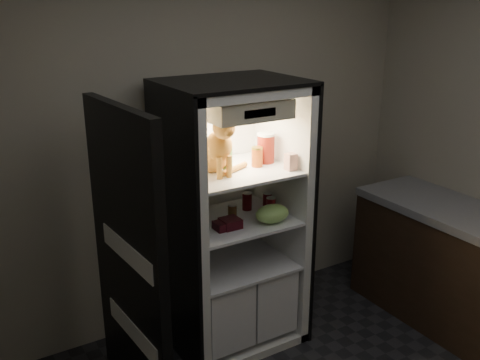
# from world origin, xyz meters

# --- Properties ---
(room_shell) EXTENTS (3.60, 3.60, 3.60)m
(room_shell) POSITION_xyz_m (0.00, 0.00, 1.62)
(room_shell) COLOR white
(room_shell) RESTS_ON floor
(refrigerator) EXTENTS (0.90, 0.72, 1.88)m
(refrigerator) POSITION_xyz_m (0.00, 1.38, 0.79)
(refrigerator) COLOR white
(refrigerator) RESTS_ON floor
(fridge_door) EXTENTS (0.12, 0.87, 1.85)m
(fridge_door) POSITION_xyz_m (-0.85, 1.05, 0.91)
(fridge_door) COLOR black
(fridge_door) RESTS_ON floor
(tabby_cat) EXTENTS (0.35, 0.40, 0.43)m
(tabby_cat) POSITION_xyz_m (-0.14, 1.32, 1.45)
(tabby_cat) COLOR #AF5C16
(tabby_cat) RESTS_ON refrigerator
(parmesan_shaker) EXTENTS (0.06, 0.06, 0.17)m
(parmesan_shaker) POSITION_xyz_m (-0.04, 1.33, 1.37)
(parmesan_shaker) COLOR #258839
(parmesan_shaker) RESTS_ON refrigerator
(mayo_tub) EXTENTS (0.08, 0.08, 0.12)m
(mayo_tub) POSITION_xyz_m (0.02, 1.51, 1.35)
(mayo_tub) COLOR white
(mayo_tub) RESTS_ON refrigerator
(salsa_jar) EXTENTS (0.08, 0.08, 0.13)m
(salsa_jar) POSITION_xyz_m (0.17, 1.30, 1.36)
(salsa_jar) COLOR maroon
(salsa_jar) RESTS_ON refrigerator
(pepper_jar) EXTENTS (0.12, 0.12, 0.21)m
(pepper_jar) POSITION_xyz_m (0.27, 1.36, 1.39)
(pepper_jar) COLOR maroon
(pepper_jar) RESTS_ON refrigerator
(cream_carton) EXTENTS (0.07, 0.07, 0.11)m
(cream_carton) POSITION_xyz_m (0.31, 1.13, 1.35)
(cream_carton) COLOR white
(cream_carton) RESTS_ON refrigerator
(soda_can_a) EXTENTS (0.07, 0.07, 0.13)m
(soda_can_a) POSITION_xyz_m (0.16, 1.42, 1.00)
(soda_can_a) COLOR black
(soda_can_a) RESTS_ON refrigerator
(soda_can_b) EXTENTS (0.06, 0.06, 0.12)m
(soda_can_b) POSITION_xyz_m (0.29, 1.36, 1.00)
(soda_can_b) COLOR black
(soda_can_b) RESTS_ON refrigerator
(soda_can_c) EXTENTS (0.07, 0.07, 0.12)m
(soda_can_c) POSITION_xyz_m (0.26, 1.26, 1.00)
(soda_can_c) COLOR black
(soda_can_c) RESTS_ON refrigerator
(condiment_jar) EXTENTS (0.06, 0.06, 0.09)m
(condiment_jar) POSITION_xyz_m (0.01, 1.38, 0.98)
(condiment_jar) COLOR brown
(condiment_jar) RESTS_ON refrigerator
(grape_bag) EXTENTS (0.24, 0.18, 0.12)m
(grape_bag) POSITION_xyz_m (0.19, 1.14, 1.00)
(grape_bag) COLOR #8EC75D
(grape_bag) RESTS_ON refrigerator
(berry_box_left) EXTENTS (0.11, 0.11, 0.05)m
(berry_box_left) POSITION_xyz_m (-0.16, 1.21, 0.97)
(berry_box_left) COLOR #440B11
(berry_box_left) RESTS_ON refrigerator
(berry_box_right) EXTENTS (0.12, 0.12, 0.06)m
(berry_box_right) POSITION_xyz_m (-0.10, 1.21, 0.97)
(berry_box_right) COLOR #440B11
(berry_box_right) RESTS_ON refrigerator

